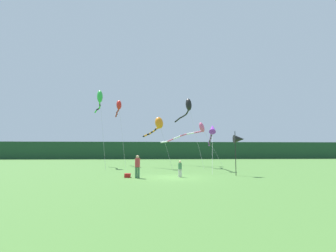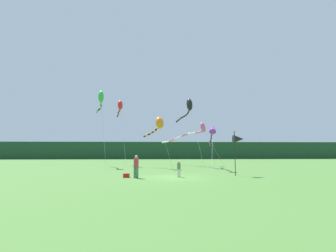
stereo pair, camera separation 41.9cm
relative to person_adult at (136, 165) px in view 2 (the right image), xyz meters
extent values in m
plane|color=#477533|center=(2.76, 0.31, -0.97)|extent=(120.00, 120.00, 0.00)
cube|color=#1E4228|center=(2.76, 45.31, 1.21)|extent=(108.00, 3.15, 4.35)
cylinder|color=#3F724C|center=(-0.10, 0.00, -0.55)|extent=(0.17, 0.17, 0.83)
cylinder|color=#3F724C|center=(0.10, 0.00, -0.55)|extent=(0.17, 0.17, 0.83)
cylinder|color=#B23338|center=(0.00, 0.00, 0.19)|extent=(0.38, 0.38, 0.66)
sphere|color=tan|center=(0.00, 0.00, 0.64)|extent=(0.24, 0.24, 0.24)
cylinder|color=silver|center=(3.26, 0.55, -0.66)|extent=(0.13, 0.13, 0.62)
cylinder|color=silver|center=(3.40, 0.55, -0.66)|extent=(0.13, 0.13, 0.62)
cylinder|color=#3F724C|center=(3.33, 0.55, -0.11)|extent=(0.28, 0.28, 0.49)
sphere|color=tan|center=(3.33, 0.55, 0.23)|extent=(0.18, 0.18, 0.18)
cube|color=red|center=(-0.79, 0.50, -0.81)|extent=(0.47, 0.43, 0.31)
cylinder|color=black|center=(8.16, 1.40, 0.90)|extent=(0.06, 0.06, 3.74)
cone|color=black|center=(8.51, 1.40, 2.10)|extent=(0.90, 0.70, 0.70)
cylinder|color=#B2B2B2|center=(6.98, 4.59, 1.26)|extent=(1.24, 4.48, 4.47)
cone|color=purple|center=(7.58, 6.82, 3.48)|extent=(1.03, 1.43, 1.28)
cylinder|color=purple|center=(7.60, 7.14, 2.98)|extent=(0.24, 0.68, 0.32)
cylinder|color=black|center=(7.69, 7.76, 2.86)|extent=(0.35, 0.70, 0.31)
cylinder|color=purple|center=(7.80, 8.39, 2.74)|extent=(0.27, 0.69, 0.32)
cylinder|color=black|center=(7.91, 9.00, 2.63)|extent=(0.37, 0.69, 0.29)
cylinder|color=purple|center=(8.02, 9.62, 2.49)|extent=(0.25, 0.70, 0.38)
cylinder|color=black|center=(8.10, 10.25, 2.28)|extent=(0.32, 0.72, 0.41)
cylinder|color=purple|center=(8.18, 10.88, 2.13)|extent=(0.25, 0.67, 0.29)
cylinder|color=black|center=(8.34, 11.48, 2.00)|extent=(0.48, 0.70, 0.36)
cylinder|color=purple|center=(8.50, 12.08, 1.87)|extent=(0.25, 0.67, 0.29)
cylinder|color=#B2B2B2|center=(9.42, 14.45, 1.73)|extent=(2.52, 1.57, 5.41)
ellipsoid|color=#E5598C|center=(8.17, 15.22, 4.44)|extent=(1.31, 1.22, 1.59)
cylinder|color=#E5598C|center=(7.65, 15.41, 3.76)|extent=(1.14, 0.58, 0.39)
cylinder|color=white|center=(6.63, 15.82, 3.59)|extent=(1.12, 0.64, 0.34)
cylinder|color=#E5598C|center=(5.69, 16.40, 3.39)|extent=(1.02, 0.89, 0.46)
cylinder|color=white|center=(4.80, 17.04, 3.07)|extent=(1.10, 0.78, 0.58)
cylinder|color=#E5598C|center=(3.92, 17.70, 2.70)|extent=(0.99, 0.94, 0.54)
cylinder|color=white|center=(2.99, 18.26, 2.44)|extent=(1.14, 0.56, 0.37)
cylinder|color=#B2B2B2|center=(6.47, 10.74, 3.13)|extent=(1.05, 4.41, 8.21)
ellipsoid|color=black|center=(5.96, 12.93, 7.24)|extent=(1.06, 1.59, 1.97)
cylinder|color=black|center=(5.92, 13.36, 6.39)|extent=(0.28, 0.94, 0.47)
cylinder|color=black|center=(5.85, 14.22, 6.20)|extent=(0.25, 0.89, 0.31)
cylinder|color=black|center=(5.67, 15.05, 6.06)|extent=(0.51, 0.91, 0.36)
cylinder|color=black|center=(5.32, 15.83, 5.90)|extent=(0.58, 0.89, 0.35)
cylinder|color=black|center=(5.06, 16.64, 5.78)|extent=(0.34, 0.90, 0.28)
cylinder|color=black|center=(4.80, 17.44, 5.60)|extent=(0.59, 0.91, 0.46)
cylinder|color=#B2B2B2|center=(-2.86, 13.86, 3.37)|extent=(1.64, 5.00, 8.69)
ellipsoid|color=red|center=(-3.67, 16.35, 7.71)|extent=(1.08, 1.46, 1.65)
cylinder|color=red|center=(-3.74, 16.53, 7.08)|extent=(0.34, 0.49, 0.30)
cylinder|color=black|center=(-3.84, 16.91, 7.00)|extent=(0.28, 0.46, 0.26)
cylinder|color=red|center=(-3.96, 17.29, 6.93)|extent=(0.36, 0.48, 0.27)
cylinder|color=black|center=(-4.10, 17.66, 6.87)|extent=(0.32, 0.46, 0.24)
cylinder|color=red|center=(-4.18, 18.04, 6.79)|extent=(0.24, 0.46, 0.30)
cylinder|color=black|center=(-4.23, 18.43, 6.71)|extent=(0.26, 0.45, 0.26)
cylinder|color=red|center=(-4.33, 18.81, 6.64)|extent=(0.34, 0.48, 0.28)
cylinder|color=black|center=(-4.45, 19.19, 6.55)|extent=(0.30, 0.47, 0.28)
cylinder|color=red|center=(-4.53, 19.57, 6.48)|extent=(0.28, 0.46, 0.26)
cylinder|color=#B2B2B2|center=(-4.84, 10.87, 3.62)|extent=(1.82, 4.53, 9.18)
ellipsoid|color=green|center=(-5.74, 13.12, 8.20)|extent=(1.20, 1.61, 1.94)
cylinder|color=green|center=(-5.83, 13.54, 7.45)|extent=(0.37, 0.91, 0.33)
cylinder|color=black|center=(-5.98, 14.38, 7.33)|extent=(0.33, 0.90, 0.29)
cylinder|color=green|center=(-6.17, 15.21, 7.17)|extent=(0.47, 0.92, 0.43)
cylinder|color=black|center=(-6.55, 15.97, 7.00)|extent=(0.67, 0.83, 0.31)
cylinder|color=green|center=(-7.00, 16.69, 6.81)|extent=(0.60, 0.90, 0.44)
cylinder|color=#B2B2B2|center=(2.68, 9.13, 1.74)|extent=(1.49, 2.27, 5.43)
ellipsoid|color=orange|center=(1.95, 10.25, 4.45)|extent=(1.52, 1.60, 1.65)
cylinder|color=orange|center=(1.80, 10.43, 3.83)|extent=(0.48, 0.50, 0.28)
cylinder|color=black|center=(1.56, 10.81, 3.70)|extent=(0.38, 0.56, 0.35)
cylinder|color=orange|center=(1.38, 11.23, 3.56)|extent=(0.40, 0.55, 0.32)
cylinder|color=black|center=(1.16, 11.63, 3.45)|extent=(0.43, 0.53, 0.29)
cylinder|color=orange|center=(0.95, 12.04, 3.34)|extent=(0.39, 0.55, 0.33)
cylinder|color=black|center=(0.69, 12.41, 3.23)|extent=(0.50, 0.49, 0.28)
cylinder|color=orange|center=(0.36, 12.73, 3.11)|extent=(0.50, 0.51, 0.33)
cylinder|color=black|center=(0.09, 13.10, 3.01)|extent=(0.42, 0.52, 0.26)
camera|label=1|loc=(1.06, -19.12, 1.10)|focal=26.34mm
camera|label=2|loc=(1.48, -19.14, 1.10)|focal=26.34mm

